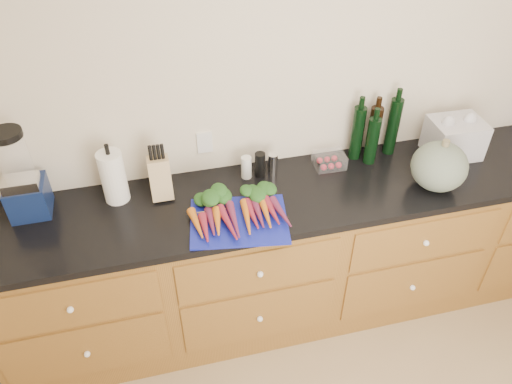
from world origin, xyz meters
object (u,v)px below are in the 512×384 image
object	(u,v)px
cutting_board	(239,221)
carrots	(237,210)
squash	(439,166)
tomato_box	(329,160)
paper_towel	(113,177)
blender_appliance	(22,179)
knife_block	(160,178)

from	to	relation	value
cutting_board	carrots	bearing A→B (deg)	90.00
squash	tomato_box	bearing A→B (deg)	147.53
cutting_board	paper_towel	size ratio (longest dim) A/B	1.67
squash	blender_appliance	world-z (taller)	blender_appliance
carrots	tomato_box	world-z (taller)	same
cutting_board	knife_block	bearing A→B (deg)	138.47
blender_appliance	tomato_box	distance (m)	1.57
paper_towel	tomato_box	distance (m)	1.15
carrots	paper_towel	xyz separation A→B (m)	(-0.56, 0.28, 0.10)
squash	paper_towel	xyz separation A→B (m)	(-1.63, 0.29, 0.01)
knife_block	squash	bearing A→B (deg)	-11.04
squash	blender_appliance	distance (m)	2.06
squash	paper_towel	distance (m)	1.65
knife_block	tomato_box	world-z (taller)	knife_block
carrots	tomato_box	size ratio (longest dim) A/B	2.74
cutting_board	carrots	xyz separation A→B (m)	(0.00, 0.04, 0.03)
cutting_board	paper_towel	world-z (taller)	paper_towel
paper_towel	tomato_box	xyz separation A→B (m)	(1.15, 0.01, -0.10)
blender_appliance	knife_block	xyz separation A→B (m)	(0.64, -0.02, -0.10)
squash	tomato_box	xyz separation A→B (m)	(-0.48, 0.30, -0.09)
tomato_box	carrots	bearing A→B (deg)	-153.87
knife_block	cutting_board	bearing A→B (deg)	-41.53
knife_block	blender_appliance	bearing A→B (deg)	178.43
knife_block	paper_towel	bearing A→B (deg)	174.94
cutting_board	blender_appliance	size ratio (longest dim) A/B	1.00
knife_block	tomato_box	bearing A→B (deg)	1.86
blender_appliance	knife_block	distance (m)	0.64
carrots	blender_appliance	bearing A→B (deg)	164.30
tomato_box	squash	bearing A→B (deg)	-32.47
blender_appliance	paper_towel	distance (m)	0.42
squash	blender_appliance	bearing A→B (deg)	171.88
carrots	knife_block	bearing A→B (deg)	142.83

